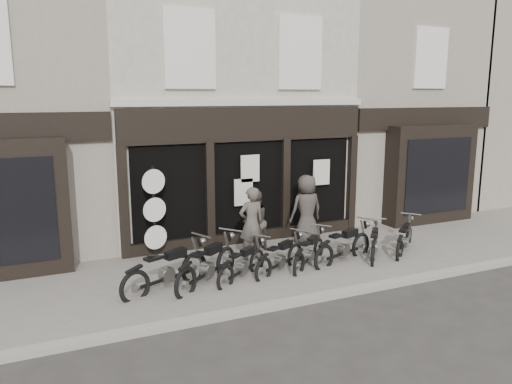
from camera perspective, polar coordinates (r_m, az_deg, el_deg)
name	(u,v)px	position (r m, az deg, el deg)	size (l,w,h in m)	color
ground_plane	(298,279)	(11.90, 4.80, -9.89)	(90.00, 90.00, 0.00)	#2D2B28
pavement	(280,265)	(12.63, 2.81, -8.33)	(30.00, 4.20, 0.12)	#666059
kerb	(326,296)	(10.88, 8.05, -11.66)	(30.00, 0.25, 0.13)	gray
central_building	(211,100)	(16.57, -5.11, 10.42)	(7.30, 6.22, 8.34)	beige
neighbour_right	(372,101)	(19.55, 13.11, 10.14)	(5.60, 6.73, 8.34)	gray
motorcycle_0	(167,273)	(11.12, -10.14, -9.13)	(2.18, 1.23, 1.11)	black
motorcycle_1	(208,268)	(11.30, -5.56, -8.67)	(1.98, 1.64, 1.11)	black
motorcycle_2	(243,267)	(11.57, -1.55, -8.54)	(1.69, 1.29, 0.92)	black
motorcycle_3	(280,260)	(12.01, 2.80, -7.77)	(1.79, 1.20, 0.94)	black
motorcycle_4	(309,255)	(12.46, 6.12, -7.13)	(1.65, 1.43, 0.94)	black
motorcycle_5	(344,249)	(12.87, 10.00, -6.42)	(2.13, 1.02, 1.06)	black
motorcycle_6	(374,246)	(13.44, 13.35, -6.03)	(1.42, 1.63, 0.93)	black
motorcycle_7	(404,241)	(14.01, 16.60, -5.42)	(1.70, 1.49, 0.98)	black
man_left	(251,223)	(12.61, -0.52, -3.62)	(0.68, 0.45, 1.87)	#4B453D
man_centre	(255,221)	(13.26, -0.13, -3.38)	(0.80, 0.62, 1.65)	#473F39
man_right	(306,209)	(14.05, 5.78, -1.98)	(0.95, 0.62, 1.95)	#3B3531
advert_sign_post	(155,217)	(12.77, -11.51, -2.84)	(0.61, 0.40, 2.53)	black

